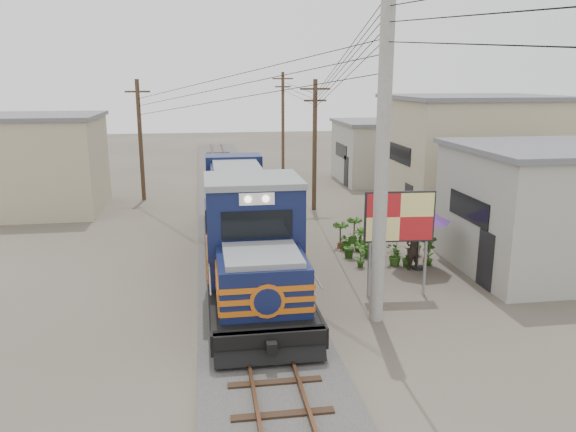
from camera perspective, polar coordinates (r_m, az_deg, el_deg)
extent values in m
plane|color=#473F35|center=(17.14, -3.05, -10.50)|extent=(120.00, 120.00, 0.00)
cube|color=#595651|center=(26.52, -5.22, -1.46)|extent=(3.60, 70.00, 0.16)
cube|color=#51331E|center=(26.45, -6.38, -1.13)|extent=(0.08, 70.00, 0.12)
cube|color=#51331E|center=(26.51, -4.07, -1.04)|extent=(0.08, 70.00, 0.12)
cube|color=black|center=(21.50, -4.40, -3.20)|extent=(2.92, 16.09, 0.55)
cube|color=black|center=(16.88, -3.04, -9.14)|extent=(2.21, 3.22, 0.65)
cube|color=black|center=(26.41, -5.23, -0.65)|extent=(2.21, 3.22, 0.65)
cube|color=#10183D|center=(15.34, -2.64, -6.91)|extent=(2.39, 2.41, 1.51)
cube|color=#10183D|center=(17.47, -3.55, -1.54)|extent=(2.86, 2.61, 3.12)
cube|color=slate|center=(17.11, -3.63, 3.66)|extent=(2.92, 2.75, 0.18)
cube|color=black|center=(16.06, -3.15, -0.87)|extent=(2.04, 0.06, 0.80)
cube|color=white|center=(15.88, -3.18, 1.75)|extent=(1.01, 0.06, 0.35)
cube|color=#10183D|center=(23.61, -4.93, 1.50)|extent=(2.27, 9.86, 2.31)
cube|color=slate|center=(23.38, -4.99, 4.39)|extent=(2.04, 9.86, 0.18)
cube|color=#BF5A12|center=(21.34, -4.43, -1.78)|extent=(2.96, 16.09, 0.14)
cube|color=#BF5A12|center=(21.26, -4.44, -0.99)|extent=(2.96, 16.09, 0.14)
cube|color=#BF5A12|center=(21.19, -4.46, -0.21)|extent=(2.96, 16.09, 0.14)
cylinder|color=#9E9B93|center=(15.98, 9.57, 6.25)|extent=(0.40, 0.40, 10.00)
cylinder|color=#4C3826|center=(30.35, 2.72, 7.11)|extent=(0.24, 0.24, 7.00)
cube|color=#4C3826|center=(30.15, 2.79, 12.78)|extent=(1.60, 0.10, 0.10)
cube|color=#4C3826|center=(30.17, 2.77, 11.64)|extent=(1.20, 0.10, 0.10)
cylinder|color=#4C3826|center=(44.12, -0.52, 9.56)|extent=(0.24, 0.24, 7.50)
cube|color=#4C3826|center=(44.00, -0.53, 13.78)|extent=(1.60, 0.10, 0.10)
cube|color=#4C3826|center=(44.00, -0.53, 13.00)|extent=(1.20, 0.10, 0.10)
cylinder|color=#4C3826|center=(33.92, -14.75, 7.38)|extent=(0.24, 0.24, 7.00)
cube|color=#4C3826|center=(33.73, -15.07, 12.45)|extent=(1.60, 0.10, 0.10)
cube|color=#4C3826|center=(33.75, -15.01, 11.43)|extent=(1.20, 0.10, 0.10)
cube|color=gray|center=(23.14, 25.65, 0.47)|extent=(7.00, 6.00, 4.50)
cube|color=slate|center=(22.77, 26.27, 6.23)|extent=(7.35, 6.30, 0.20)
cube|color=black|center=(21.32, 17.86, 0.75)|extent=(0.05, 3.00, 0.90)
cube|color=tan|center=(31.16, 18.12, 5.69)|extent=(8.00, 7.00, 6.00)
cube|color=slate|center=(30.90, 18.56, 11.38)|extent=(8.40, 7.35, 0.20)
cube|color=black|center=(29.53, 11.13, 6.28)|extent=(0.05, 3.50, 0.90)
cube|color=gray|center=(39.89, 9.65, 6.38)|extent=(6.00, 6.00, 4.00)
cube|color=slate|center=(39.68, 9.77, 9.38)|extent=(6.30, 6.30, 0.20)
cube|color=black|center=(39.02, 5.41, 6.64)|extent=(0.05, 3.00, 0.90)
cube|color=tan|center=(32.99, -23.68, 4.75)|extent=(6.00, 6.00, 5.00)
cube|color=slate|center=(32.74, -24.12, 9.24)|extent=(6.30, 6.30, 0.20)
cylinder|color=#99999E|center=(18.58, 8.26, -4.34)|extent=(0.10, 0.10, 2.61)
cylinder|color=#99999E|center=(19.09, 13.78, -4.12)|extent=(0.10, 0.10, 2.61)
cube|color=black|center=(18.43, 11.26, -0.06)|extent=(2.30, 0.28, 1.67)
cube|color=#B3171D|center=(18.40, 11.29, -0.08)|extent=(2.19, 0.23, 1.57)
cylinder|color=black|center=(21.94, 13.03, -5.15)|extent=(0.44, 0.44, 0.10)
cylinder|color=#99999E|center=(21.63, 13.18, -2.50)|extent=(0.05, 0.05, 2.22)
cone|color=#4E2775|center=(21.36, 13.34, 0.23)|extent=(2.68, 2.68, 0.55)
imported|color=black|center=(21.64, 12.57, -3.30)|extent=(0.64, 0.47, 1.60)
imported|color=#2A5217|center=(21.63, 7.38, -3.97)|extent=(0.61, 0.56, 0.97)
imported|color=#2A5217|center=(21.76, 8.67, -4.20)|extent=(0.35, 0.43, 0.75)
imported|color=#2A5217|center=(22.05, 10.79, -3.98)|extent=(0.95, 0.93, 0.80)
imported|color=#2A5217|center=(22.04, 12.09, -4.06)|extent=(0.46, 0.46, 0.79)
imported|color=#2A5217|center=(22.33, 14.09, -3.76)|extent=(0.57, 0.58, 0.93)
imported|color=#2A5217|center=(22.65, 6.36, -3.06)|extent=(0.69, 0.63, 1.01)
imported|color=#2A5217|center=(22.79, 8.29, -2.99)|extent=(1.18, 1.12, 1.03)
imported|color=#2A5217|center=(23.02, 9.42, -3.30)|extent=(0.53, 0.53, 0.69)
imported|color=#2A5217|center=(23.25, 10.97, -2.96)|extent=(0.56, 0.51, 0.87)
imported|color=#2A5217|center=(23.36, 12.85, -2.77)|extent=(0.64, 0.70, 1.03)
imported|color=#2A5217|center=(23.72, 5.96, -2.53)|extent=(0.89, 0.84, 0.80)
imported|color=#2A5217|center=(23.62, 7.34, -2.37)|extent=(0.74, 0.74, 1.01)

